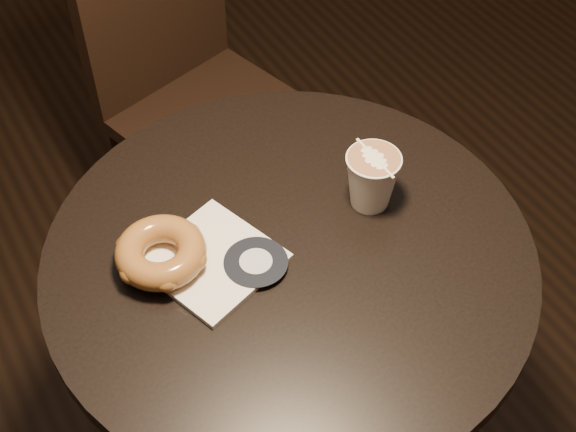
{
  "coord_description": "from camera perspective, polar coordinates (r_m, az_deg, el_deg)",
  "views": [
    {
      "loc": [
        -0.36,
        -0.62,
        1.63
      ],
      "look_at": [
        0.01,
        0.03,
        0.79
      ],
      "focal_mm": 50.0,
      "sensor_mm": 36.0,
      "label": 1
    }
  ],
  "objects": [
    {
      "name": "cafe_table",
      "position": [
        1.29,
        0.09,
        -8.04
      ],
      "size": [
        0.7,
        0.7,
        0.75
      ],
      "color": "black",
      "rests_on": "ground"
    },
    {
      "name": "pastry_bag",
      "position": [
        1.12,
        -5.39,
        -3.15
      ],
      "size": [
        0.2,
        0.2,
        0.01
      ],
      "primitive_type": "cube",
      "rotation": [
        0.0,
        0.0,
        0.32
      ],
      "color": "white",
      "rests_on": "cafe_table"
    },
    {
      "name": "doughnut",
      "position": [
        1.11,
        -9.03,
        -2.57
      ],
      "size": [
        0.13,
        0.13,
        0.04
      ],
      "primitive_type": "torus",
      "color": "brown",
      "rests_on": "pastry_bag"
    },
    {
      "name": "chair",
      "position": [
        1.81,
        -7.41,
        10.58
      ],
      "size": [
        0.46,
        0.46,
        0.95
      ],
      "rotation": [
        0.0,
        0.0,
        0.27
      ],
      "color": "black",
      "rests_on": "ground"
    },
    {
      "name": "latte_cup",
      "position": [
        1.17,
        5.97,
        2.56
      ],
      "size": [
        0.08,
        0.08,
        0.09
      ],
      "primitive_type": null,
      "color": "white",
      "rests_on": "cafe_table"
    }
  ]
}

